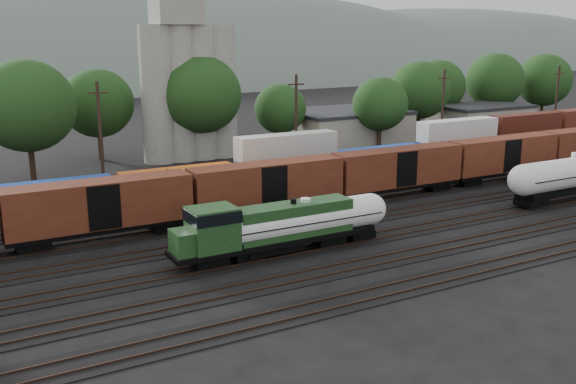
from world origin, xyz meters
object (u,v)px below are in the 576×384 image
green_locomotive (261,228)px  grain_silo (188,77)px  tank_car_a (305,221)px  orange_locomotive (226,185)px

green_locomotive → grain_silo: bearing=76.3°
green_locomotive → grain_silo: size_ratio=0.56×
green_locomotive → tank_car_a: 3.92m
green_locomotive → tank_car_a: size_ratio=1.06×
orange_locomotive → green_locomotive: bearing=-104.3°
green_locomotive → grain_silo: 43.10m
green_locomotive → orange_locomotive: green_locomotive is taller
orange_locomotive → grain_silo: bearing=76.7°
tank_car_a → orange_locomotive: (-0.11, 15.00, -0.06)m
orange_locomotive → grain_silo: 28.17m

